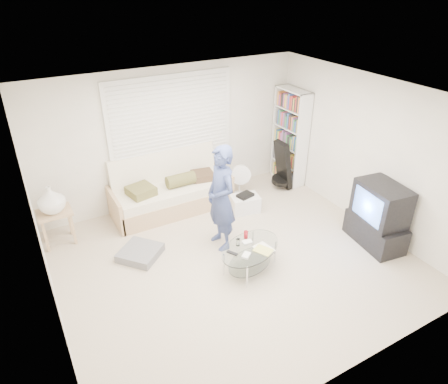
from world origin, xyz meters
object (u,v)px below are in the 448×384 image
tv_unit (378,216)px  coffee_table (250,251)px  futon_sofa (171,192)px  bookshelf (290,137)px

tv_unit → coffee_table: 2.15m
futon_sofa → tv_unit: futon_sofa is taller
bookshelf → tv_unit: bearing=-92.9°
bookshelf → coffee_table: bookshelf is taller
tv_unit → bookshelf: bearing=87.1°
bookshelf → tv_unit: (-0.13, -2.48, -0.45)m
bookshelf → tv_unit: 2.52m
futon_sofa → tv_unit: (2.44, -2.57, 0.16)m
futon_sofa → bookshelf: bookshelf is taller
bookshelf → tv_unit: size_ratio=1.83×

